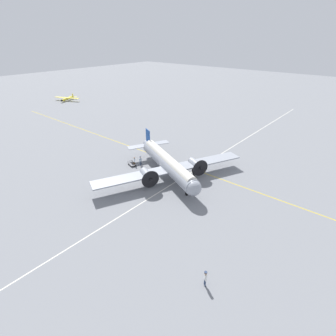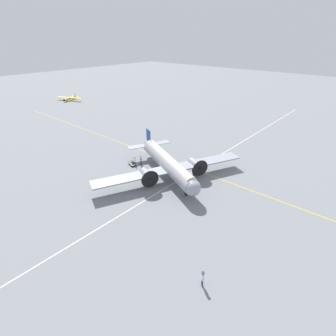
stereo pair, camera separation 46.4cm
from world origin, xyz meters
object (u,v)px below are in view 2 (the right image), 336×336
(airliner_main, at_px, (169,164))
(crew_foreground, at_px, (203,277))
(passenger_boarding, at_px, (135,160))
(ramp_agent, at_px, (141,160))
(baggage_cart, at_px, (132,164))
(suitcase_upright_spare, at_px, (134,164))
(suitcase_near_door, at_px, (135,164))
(light_aircraft_distant, at_px, (69,98))

(airliner_main, height_order, crew_foreground, airliner_main)
(passenger_boarding, bearing_deg, ramp_agent, 90.23)
(crew_foreground, bearing_deg, baggage_cart, -163.80)
(crew_foreground, height_order, suitcase_upright_spare, crew_foreground)
(suitcase_near_door, bearing_deg, baggage_cart, -155.53)
(ramp_agent, distance_m, suitcase_near_door, 1.42)
(light_aircraft_distant, bearing_deg, suitcase_near_door, 46.60)
(crew_foreground, height_order, light_aircraft_distant, light_aircraft_distant)
(ramp_agent, height_order, suitcase_near_door, ramp_agent)
(airliner_main, height_order, suitcase_near_door, airliner_main)
(crew_foreground, relative_size, baggage_cart, 0.88)
(passenger_boarding, xyz_separation_m, ramp_agent, (0.73, 0.79, 0.08))
(light_aircraft_distant, bearing_deg, crew_foreground, 43.74)
(crew_foreground, distance_m, suitcase_upright_spare, 27.73)
(passenger_boarding, bearing_deg, suitcase_upright_spare, -140.37)
(suitcase_upright_spare, relative_size, baggage_cart, 0.25)
(ramp_agent, bearing_deg, airliner_main, 85.72)
(suitcase_near_door, xyz_separation_m, light_aircraft_distant, (-56.92, 20.80, 0.50))
(suitcase_near_door, relative_size, light_aircraft_distant, 0.07)
(baggage_cart, height_order, light_aircraft_distant, light_aircraft_distant)
(airliner_main, bearing_deg, passenger_boarding, -150.79)
(suitcase_upright_spare, relative_size, light_aircraft_distant, 0.05)
(passenger_boarding, distance_m, light_aircraft_distant, 60.60)
(crew_foreground, height_order, passenger_boarding, crew_foreground)
(ramp_agent, height_order, light_aircraft_distant, light_aircraft_distant)
(airliner_main, distance_m, ramp_agent, 7.07)
(airliner_main, distance_m, baggage_cart, 8.41)
(baggage_cart, relative_size, light_aircraft_distant, 0.21)
(ramp_agent, height_order, suitcase_upright_spare, ramp_agent)
(baggage_cart, bearing_deg, ramp_agent, 61.26)
(suitcase_near_door, bearing_deg, light_aircraft_distant, 159.92)
(suitcase_upright_spare, bearing_deg, passenger_boarding, -3.15)
(airliner_main, xyz_separation_m, light_aircraft_distant, (-64.61, 20.10, -1.63))
(passenger_boarding, bearing_deg, crew_foreground, 13.28)
(airliner_main, xyz_separation_m, suitcase_upright_spare, (-7.94, -0.59, -2.21))
(crew_foreground, distance_m, passenger_boarding, 27.47)
(crew_foreground, relative_size, suitcase_upright_spare, 3.52)
(airliner_main, bearing_deg, baggage_cart, -149.07)
(passenger_boarding, bearing_deg, suitcase_near_door, -64.33)
(baggage_cart, bearing_deg, crew_foreground, -10.36)
(airliner_main, distance_m, crew_foreground, 21.57)
(ramp_agent, xyz_separation_m, light_aircraft_distant, (-57.68, 19.91, -0.29))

